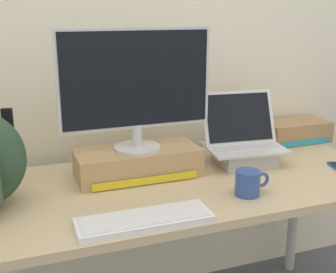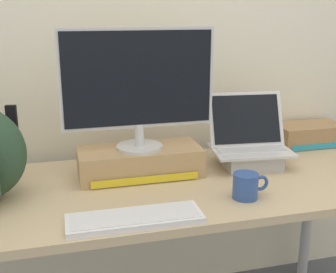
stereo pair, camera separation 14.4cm
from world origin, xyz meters
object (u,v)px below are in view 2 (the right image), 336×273
Objects in this scene: toner_box_yellow at (140,162)px; external_keyboard at (135,219)px; open_laptop at (249,151)px; toner_box_cyan at (309,134)px; desktop_monitor at (138,85)px; coffee_mug at (246,186)px.

external_keyboard is at bearing -103.62° from toner_box_yellow.
open_laptop reaches higher than toner_box_cyan.
open_laptop is at bearing -0.29° from desktop_monitor.
open_laptop is 0.81× the size of external_keyboard.
open_laptop is at bearing 35.20° from external_keyboard.
open_laptop reaches higher than coffee_mug.
desktop_monitor reaches higher than external_keyboard.
desktop_monitor is at bearing 77.09° from external_keyboard.
toner_box_yellow is 0.30m from desktop_monitor.
desktop_monitor is 0.52m from external_keyboard.
toner_box_yellow is at bearing -174.86° from open_laptop.
toner_box_yellow is at bearing -167.78° from toner_box_cyan.
coffee_mug is (0.40, 0.08, 0.03)m from external_keyboard.
open_laptop is at bearing -154.33° from toner_box_cyan.
open_laptop is at bearing -0.64° from toner_box_yellow.
toner_box_cyan reaches higher than external_keyboard.
toner_box_cyan is at bearing 12.50° from desktop_monitor.
open_laptop is 1.06× the size of toner_box_cyan.
open_laptop is 0.67m from external_keyboard.
open_laptop reaches higher than toner_box_yellow.
toner_box_yellow is 1.48× the size of toner_box_cyan.
coffee_mug is at bearing 11.61° from external_keyboard.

